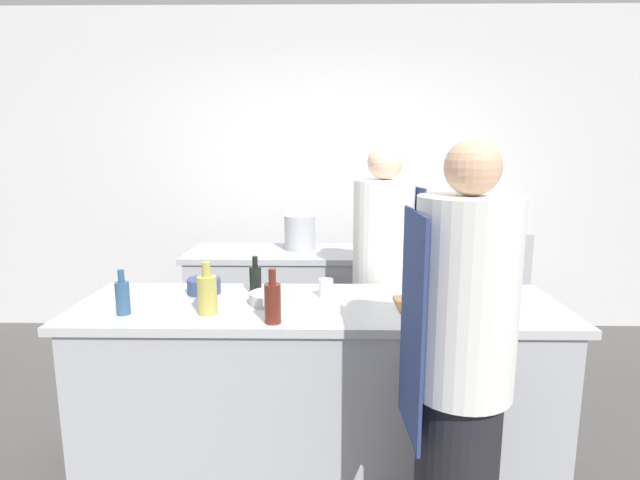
{
  "coord_description": "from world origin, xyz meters",
  "views": [
    {
      "loc": [
        0.04,
        -2.33,
        1.63
      ],
      "look_at": [
        0.0,
        0.35,
        1.13
      ],
      "focal_mm": 28.0,
      "sensor_mm": 36.0,
      "label": 1
    }
  ],
  "objects_px": {
    "bottle_vinegar": "(123,297)",
    "bowl_prep_small": "(204,286)",
    "bottle_wine": "(421,276)",
    "bowl_mixing_large": "(270,298)",
    "bottle_olive_oil": "(273,302)",
    "oven_range": "(462,285)",
    "chef_at_stove": "(383,281)",
    "bottle_cooking_oil": "(207,293)",
    "chef_at_prep_near": "(460,374)",
    "stockpot": "(300,232)",
    "cup": "(326,288)",
    "bottle_sauce": "(255,278)"
  },
  "relations": [
    {
      "from": "chef_at_stove",
      "to": "stockpot",
      "type": "bearing_deg",
      "value": -153.38
    },
    {
      "from": "oven_range",
      "to": "bottle_vinegar",
      "type": "distance_m",
      "value": 2.85
    },
    {
      "from": "bowl_mixing_large",
      "to": "stockpot",
      "type": "height_order",
      "value": "stockpot"
    },
    {
      "from": "bottle_sauce",
      "to": "bowl_prep_small",
      "type": "bearing_deg",
      "value": -175.85
    },
    {
      "from": "chef_at_prep_near",
      "to": "bowl_mixing_large",
      "type": "bearing_deg",
      "value": 46.76
    },
    {
      "from": "chef_at_prep_near",
      "to": "stockpot",
      "type": "bearing_deg",
      "value": 16.71
    },
    {
      "from": "oven_range",
      "to": "chef_at_stove",
      "type": "bearing_deg",
      "value": -126.09
    },
    {
      "from": "bottle_wine",
      "to": "oven_range",
      "type": "bearing_deg",
      "value": 66.89
    },
    {
      "from": "chef_at_prep_near",
      "to": "bottle_cooking_oil",
      "type": "xyz_separation_m",
      "value": [
        -1.03,
        0.5,
        0.15
      ]
    },
    {
      "from": "bottle_vinegar",
      "to": "bowl_mixing_large",
      "type": "distance_m",
      "value": 0.68
    },
    {
      "from": "bottle_olive_oil",
      "to": "bowl_mixing_large",
      "type": "distance_m",
      "value": 0.28
    },
    {
      "from": "oven_range",
      "to": "chef_at_stove",
      "type": "xyz_separation_m",
      "value": [
        -0.8,
        -1.09,
        0.33
      ]
    },
    {
      "from": "oven_range",
      "to": "bottle_sauce",
      "type": "xyz_separation_m",
      "value": [
        -1.51,
        -1.55,
        0.47
      ]
    },
    {
      "from": "chef_at_stove",
      "to": "bottle_vinegar",
      "type": "xyz_separation_m",
      "value": [
        -1.27,
        -0.81,
        0.14
      ]
    },
    {
      "from": "oven_range",
      "to": "bottle_vinegar",
      "type": "xyz_separation_m",
      "value": [
        -2.07,
        -1.9,
        0.47
      ]
    },
    {
      "from": "oven_range",
      "to": "chef_at_stove",
      "type": "relative_size",
      "value": 0.6
    },
    {
      "from": "bottle_cooking_oil",
      "to": "bottle_olive_oil",
      "type": "bearing_deg",
      "value": -20.6
    },
    {
      "from": "bottle_vinegar",
      "to": "bowl_prep_small",
      "type": "height_order",
      "value": "bottle_vinegar"
    },
    {
      "from": "bowl_prep_small",
      "to": "bottle_cooking_oil",
      "type": "bearing_deg",
      "value": -73.3
    },
    {
      "from": "bottle_cooking_oil",
      "to": "stockpot",
      "type": "relative_size",
      "value": 0.96
    },
    {
      "from": "chef_at_prep_near",
      "to": "bottle_cooking_oil",
      "type": "relative_size",
      "value": 6.84
    },
    {
      "from": "oven_range",
      "to": "chef_at_prep_near",
      "type": "xyz_separation_m",
      "value": [
        -0.66,
        -2.39,
        0.34
      ]
    },
    {
      "from": "chef_at_prep_near",
      "to": "bottle_wine",
      "type": "relative_size",
      "value": 8.38
    },
    {
      "from": "bottle_olive_oil",
      "to": "bottle_vinegar",
      "type": "height_order",
      "value": "bottle_olive_oil"
    },
    {
      "from": "chef_at_prep_near",
      "to": "bottle_olive_oil",
      "type": "relative_size",
      "value": 6.9
    },
    {
      "from": "chef_at_stove",
      "to": "bottle_vinegar",
      "type": "height_order",
      "value": "chef_at_stove"
    },
    {
      "from": "bowl_prep_small",
      "to": "stockpot",
      "type": "relative_size",
      "value": 0.68
    },
    {
      "from": "bottle_wine",
      "to": "bowl_mixing_large",
      "type": "height_order",
      "value": "bottle_wine"
    },
    {
      "from": "oven_range",
      "to": "bottle_sauce",
      "type": "relative_size",
      "value": 5.08
    },
    {
      "from": "bottle_olive_oil",
      "to": "bowl_mixing_large",
      "type": "relative_size",
      "value": 1.18
    },
    {
      "from": "stockpot",
      "to": "bottle_cooking_oil",
      "type": "bearing_deg",
      "value": -103.11
    },
    {
      "from": "chef_at_prep_near",
      "to": "bottle_vinegar",
      "type": "bearing_deg",
      "value": 68.54
    },
    {
      "from": "chef_at_prep_near",
      "to": "cup",
      "type": "bearing_deg",
      "value": 29.8
    },
    {
      "from": "bottle_wine",
      "to": "bowl_mixing_large",
      "type": "bearing_deg",
      "value": -163.8
    },
    {
      "from": "bottle_sauce",
      "to": "cup",
      "type": "relative_size",
      "value": 2.12
    },
    {
      "from": "cup",
      "to": "bottle_sauce",
      "type": "bearing_deg",
      "value": 169.07
    },
    {
      "from": "cup",
      "to": "stockpot",
      "type": "relative_size",
      "value": 0.36
    },
    {
      "from": "bottle_vinegar",
      "to": "bowl_prep_small",
      "type": "xyz_separation_m",
      "value": [
        0.29,
        0.34,
        -0.04
      ]
    },
    {
      "from": "bottle_cooking_oil",
      "to": "bottle_sauce",
      "type": "bearing_deg",
      "value": 63.53
    },
    {
      "from": "bowl_mixing_large",
      "to": "bowl_prep_small",
      "type": "xyz_separation_m",
      "value": [
        -0.36,
        0.17,
        0.01
      ]
    },
    {
      "from": "bottle_wine",
      "to": "bottle_olive_oil",
      "type": "bearing_deg",
      "value": -145.69
    },
    {
      "from": "chef_at_prep_near",
      "to": "bottle_cooking_oil",
      "type": "distance_m",
      "value": 1.15
    },
    {
      "from": "bottle_wine",
      "to": "bowl_prep_small",
      "type": "relative_size",
      "value": 1.16
    },
    {
      "from": "bottle_vinegar",
      "to": "bowl_mixing_large",
      "type": "xyz_separation_m",
      "value": [
        0.65,
        0.17,
        -0.06
      ]
    },
    {
      "from": "bottle_olive_oil",
      "to": "bottle_vinegar",
      "type": "bearing_deg",
      "value": 171.49
    },
    {
      "from": "bottle_cooking_oil",
      "to": "stockpot",
      "type": "height_order",
      "value": "stockpot"
    },
    {
      "from": "chef_at_stove",
      "to": "oven_range",
      "type": "bearing_deg",
      "value": 131.35
    },
    {
      "from": "cup",
      "to": "bottle_olive_oil",
      "type": "bearing_deg",
      "value": -120.63
    },
    {
      "from": "bottle_olive_oil",
      "to": "bowl_prep_small",
      "type": "distance_m",
      "value": 0.6
    },
    {
      "from": "bottle_wine",
      "to": "stockpot",
      "type": "bearing_deg",
      "value": 122.6
    }
  ]
}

